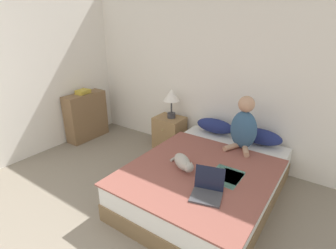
{
  "coord_description": "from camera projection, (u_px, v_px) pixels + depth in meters",
  "views": [
    {
      "loc": [
        1.75,
        0.07,
        2.03
      ],
      "look_at": [
        0.02,
        2.57,
        0.81
      ],
      "focal_mm": 28.0,
      "sensor_mm": 36.0,
      "label": 1
    }
  ],
  "objects": [
    {
      "name": "table_lamp",
      "position": [
        171.0,
        97.0,
        4.14
      ],
      "size": [
        0.26,
        0.26,
        0.48
      ],
      "color": "#38383D",
      "rests_on": "nightstand"
    },
    {
      "name": "book_stack_top",
      "position": [
        83.0,
        92.0,
        4.54
      ],
      "size": [
        0.21,
        0.24,
        0.07
      ],
      "color": "gold",
      "rests_on": "bookshelf"
    },
    {
      "name": "person_sitting",
      "position": [
        244.0,
        126.0,
        3.34
      ],
      "size": [
        0.35,
        0.35,
        0.7
      ],
      "color": "#33567A",
      "rests_on": "bed"
    },
    {
      "name": "nightstand",
      "position": [
        169.0,
        133.0,
        4.38
      ],
      "size": [
        0.47,
        0.4,
        0.54
      ],
      "color": "#937047",
      "rests_on": "ground_plane"
    },
    {
      "name": "cat_tabby",
      "position": [
        183.0,
        162.0,
        2.94
      ],
      "size": [
        0.39,
        0.37,
        0.17
      ],
      "rotation": [
        0.0,
        0.0,
        -0.62
      ],
      "color": "#A8A399",
      "rests_on": "bed"
    },
    {
      "name": "wall_back",
      "position": [
        208.0,
        74.0,
        3.93
      ],
      "size": [
        5.31,
        0.05,
        2.55
      ],
      "color": "white",
      "rests_on": "ground_plane"
    },
    {
      "name": "laptop_open",
      "position": [
        207.0,
        190.0,
        2.51
      ],
      "size": [
        0.35,
        0.35,
        0.25
      ],
      "rotation": [
        0.0,
        0.0,
        0.27
      ],
      "color": "#424247",
      "rests_on": "bed"
    },
    {
      "name": "pillow_far",
      "position": [
        260.0,
        137.0,
        3.53
      ],
      "size": [
        0.57,
        0.23,
        0.21
      ],
      "color": "navy",
      "rests_on": "bed"
    },
    {
      "name": "wall_side",
      "position": [
        10.0,
        77.0,
        3.69
      ],
      "size": [
        0.05,
        4.61,
        2.55
      ],
      "color": "white",
      "rests_on": "ground_plane"
    },
    {
      "name": "pillow_near",
      "position": [
        215.0,
        126.0,
        3.89
      ],
      "size": [
        0.57,
        0.23,
        0.21
      ],
      "color": "navy",
      "rests_on": "bed"
    },
    {
      "name": "bed",
      "position": [
        206.0,
        181.0,
        3.15
      ],
      "size": [
        1.54,
        2.07,
        0.46
      ],
      "color": "brown",
      "rests_on": "ground_plane"
    },
    {
      "name": "bookshelf",
      "position": [
        86.0,
        116.0,
        4.71
      ],
      "size": [
        0.27,
        0.75,
        0.83
      ],
      "color": "brown",
      "rests_on": "ground_plane"
    }
  ]
}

